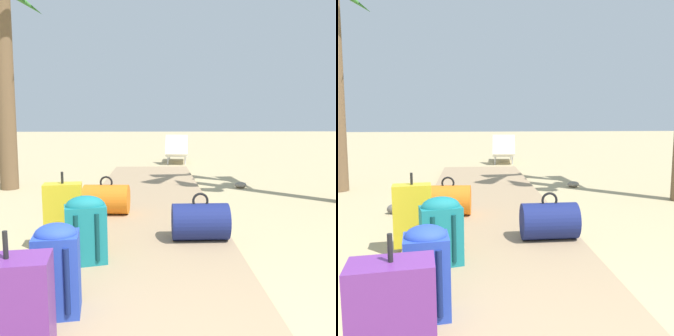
{
  "view_description": "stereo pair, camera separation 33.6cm",
  "coord_description": "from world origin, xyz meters",
  "views": [
    {
      "loc": [
        0.1,
        -0.85,
        1.29
      ],
      "look_at": [
        0.29,
        4.54,
        0.55
      ],
      "focal_mm": 39.67,
      "sensor_mm": 36.0,
      "label": 1
    },
    {
      "loc": [
        -0.23,
        -0.83,
        1.29
      ],
      "look_at": [
        0.29,
        4.54,
        0.55
      ],
      "focal_mm": 39.67,
      "sensor_mm": 36.0,
      "label": 2
    }
  ],
  "objects": [
    {
      "name": "backpack_teal",
      "position": [
        -0.48,
        2.14,
        0.38
      ],
      "size": [
        0.38,
        0.29,
        0.57
      ],
      "color": "#197A7F",
      "rests_on": "boardwalk"
    },
    {
      "name": "duffel_bag_orange",
      "position": [
        -0.52,
        3.74,
        0.27
      ],
      "size": [
        0.57,
        0.4,
        0.48
      ],
      "color": "orange",
      "rests_on": "boardwalk"
    },
    {
      "name": "boardwalk",
      "position": [
        0.0,
        4.13,
        0.04
      ],
      "size": [
        1.73,
        8.26,
        0.08
      ],
      "primitive_type": "cube",
      "color": "tan",
      "rests_on": "ground"
    },
    {
      "name": "suitcase_yellow",
      "position": [
        -0.78,
        2.65,
        0.37
      ],
      "size": [
        0.38,
        0.24,
        0.7
      ],
      "color": "gold",
      "rests_on": "boardwalk"
    },
    {
      "name": "rock_right_mid",
      "position": [
        1.67,
        5.82,
        0.05
      ],
      "size": [
        0.29,
        0.28,
        0.11
      ],
      "primitive_type": "ellipsoid",
      "rotation": [
        0.0,
        0.0,
        2.05
      ],
      "color": "gray",
      "rests_on": "ground"
    },
    {
      "name": "rock_left_mid",
      "position": [
        -1.27,
        4.17,
        0.07
      ],
      "size": [
        0.23,
        0.21,
        0.13
      ],
      "primitive_type": "ellipsoid",
      "rotation": [
        0.0,
        0.0,
        0.44
      ],
      "color": "#5B5651",
      "rests_on": "ground"
    },
    {
      "name": "ground_plane",
      "position": [
        0.0,
        3.3,
        0.0
      ],
      "size": [
        60.0,
        60.0,
        0.0
      ],
      "primitive_type": "plane",
      "color": "tan"
    },
    {
      "name": "duffel_bag_navy",
      "position": [
        0.54,
        2.71,
        0.26
      ],
      "size": [
        0.56,
        0.37,
        0.47
      ],
      "color": "navy",
      "rests_on": "boardwalk"
    },
    {
      "name": "lounge_chair",
      "position": [
        0.71,
        9.71,
        0.33
      ],
      "size": [
        0.72,
        1.56,
        0.81
      ],
      "color": "white",
      "rests_on": "ground"
    },
    {
      "name": "suitcase_purple",
      "position": [
        -0.61,
        0.85,
        0.35
      ],
      "size": [
        0.43,
        0.28,
        0.68
      ],
      "color": "#6B2D84",
      "rests_on": "boardwalk"
    },
    {
      "name": "backpack_blue",
      "position": [
        -0.5,
        1.33,
        0.38
      ],
      "size": [
        0.3,
        0.28,
        0.57
      ],
      "color": "#2847B7",
      "rests_on": "boardwalk"
    }
  ]
}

